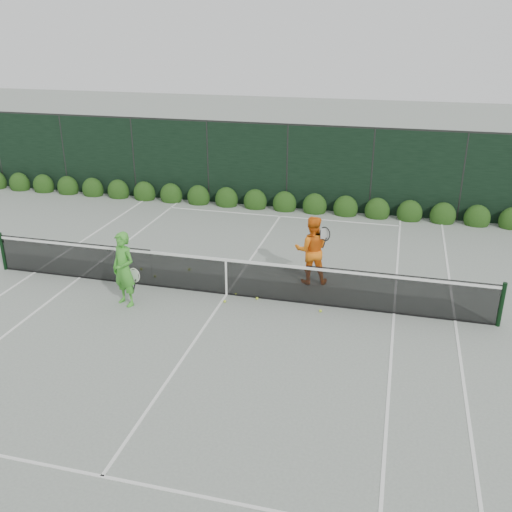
# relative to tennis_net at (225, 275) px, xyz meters

# --- Properties ---
(ground) EXTENTS (80.00, 80.00, 0.00)m
(ground) POSITION_rel_tennis_net_xyz_m (0.02, 0.00, -0.53)
(ground) COLOR gray
(ground) RESTS_ON ground
(tennis_net) EXTENTS (12.90, 0.10, 1.07)m
(tennis_net) POSITION_rel_tennis_net_xyz_m (0.00, 0.00, 0.00)
(tennis_net) COLOR black
(tennis_net) RESTS_ON ground
(player_woman) EXTENTS (0.79, 0.67, 1.84)m
(player_woman) POSITION_rel_tennis_net_xyz_m (-2.17, -1.08, 0.39)
(player_woman) COLOR green
(player_woman) RESTS_ON ground
(player_man) EXTENTS (1.00, 0.85, 1.82)m
(player_man) POSITION_rel_tennis_net_xyz_m (1.95, 1.27, 0.38)
(player_man) COLOR orange
(player_man) RESTS_ON ground
(court_lines) EXTENTS (11.03, 23.83, 0.01)m
(court_lines) POSITION_rel_tennis_net_xyz_m (0.02, 0.00, -0.53)
(court_lines) COLOR white
(court_lines) RESTS_ON ground
(windscreen_fence) EXTENTS (32.00, 21.07, 3.06)m
(windscreen_fence) POSITION_rel_tennis_net_xyz_m (0.02, -2.71, 0.98)
(windscreen_fence) COLOR black
(windscreen_fence) RESTS_ON ground
(hedge_row) EXTENTS (31.66, 0.65, 0.94)m
(hedge_row) POSITION_rel_tennis_net_xyz_m (0.02, 7.15, -0.30)
(hedge_row) COLOR #17390F
(hedge_row) RESTS_ON ground
(tennis_balls) EXTENTS (5.23, 1.68, 0.07)m
(tennis_balls) POSITION_rel_tennis_net_xyz_m (-0.37, 0.25, -0.50)
(tennis_balls) COLOR #C8E633
(tennis_balls) RESTS_ON ground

